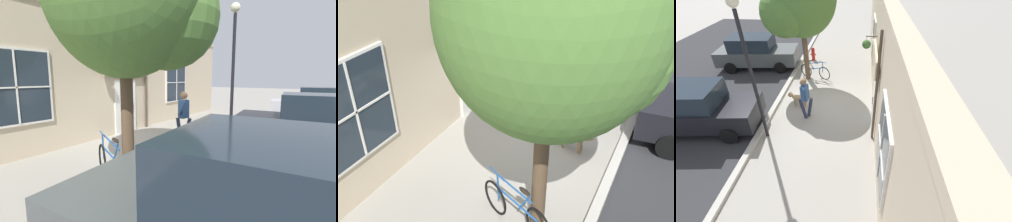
# 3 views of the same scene
# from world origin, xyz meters

# --- Properties ---
(ground_plane) EXTENTS (90.00, 90.00, 0.00)m
(ground_plane) POSITION_xyz_m (0.00, 0.00, 0.00)
(ground_plane) COLOR gray
(storefront_facade) EXTENTS (0.95, 18.00, 4.41)m
(storefront_facade) POSITION_xyz_m (-2.34, 0.03, 2.22)
(storefront_facade) COLOR #C6B293
(storefront_facade) RESTS_ON ground_plane
(pedestrian_walking) EXTENTS (0.57, 0.59, 1.74)m
(pedestrian_walking) POSITION_xyz_m (0.47, 0.90, 1.05)
(pedestrian_walking) COLOR #282D47
(pedestrian_walking) RESTS_ON ground_plane
(dog_on_leash) EXTENTS (1.08, 0.39, 0.64)m
(dog_on_leash) POSITION_xyz_m (1.00, 0.16, 0.42)
(dog_on_leash) COLOR #997A51
(dog_on_leash) RESTS_ON ground_plane
(street_tree_by_curb) EXTENTS (3.20, 3.03, 5.67)m
(street_tree_by_curb) POSITION_xyz_m (1.26, -2.27, 3.79)
(street_tree_by_curb) COLOR brown
(street_tree_by_curb) RESTS_ON ground_plane
(leaning_bicycle) EXTENTS (1.65, 0.63, 1.01)m
(leaning_bicycle) POSITION_xyz_m (0.76, -2.51, 0.38)
(leaning_bicycle) COLOR black
(leaning_bicycle) RESTS_ON ground_plane
(street_lamp) EXTENTS (0.32, 0.32, 4.66)m
(street_lamp) POSITION_xyz_m (1.68, 2.14, 3.06)
(street_lamp) COLOR black
(street_lamp) RESTS_ON ground_plane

